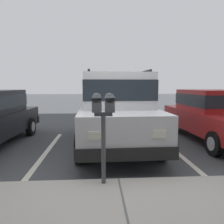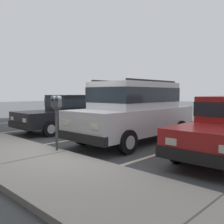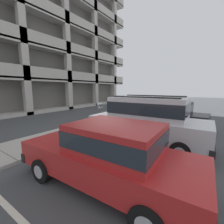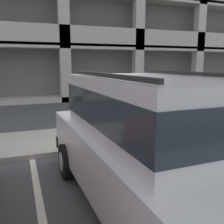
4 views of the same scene
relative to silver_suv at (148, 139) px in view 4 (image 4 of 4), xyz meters
The scene contains 5 objects.
ground_plane 2.69m from the silver_suv, 86.89° to the left, with size 80.00×80.00×0.10m.
sidewalk 3.88m from the silver_suv, 87.97° to the left, with size 40.00×2.20×0.12m.
parking_stall_lines 2.32m from the silver_suv, 30.26° to the left, with size 13.27×4.80×0.01m.
silver_suv is the anchor object (origin of this frame).
parking_meter_near 2.81m from the silver_suv, 82.15° to the left, with size 0.35×0.12×1.44m.
Camera 4 is at (-1.84, -5.48, 2.14)m, focal length 40.00 mm.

